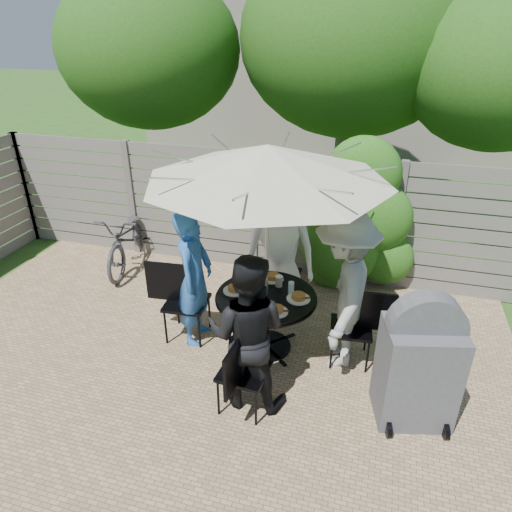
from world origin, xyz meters
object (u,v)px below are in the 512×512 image
(person_back, at_px, (281,249))
(syrup_jug, at_px, (262,286))
(patio_table, at_px, (266,312))
(person_left, at_px, (195,279))
(plate_back, at_px, (273,277))
(person_front, at_px, (247,333))
(coffee_cup, at_px, (279,282))
(plate_extra, at_px, (277,310))
(plate_left, at_px, (235,289))
(plate_right, at_px, (298,297))
(chair_front, at_px, (244,386))
(bbq_grill, at_px, (418,365))
(glass_left, at_px, (241,292))
(glass_back, at_px, (262,277))
(plate_front, at_px, (259,311))
(bicycle, at_px, (130,238))
(chair_left, at_px, (186,316))
(umbrella, at_px, (268,163))
(person_right, at_px, (343,291))
(glass_right, at_px, (291,288))
(chair_back, at_px, (281,286))
(chair_right, at_px, (351,341))

(person_back, relative_size, syrup_jug, 11.11)
(syrup_jug, bearing_deg, patio_table, -37.41)
(person_left, xyz_separation_m, plate_back, (0.81, 0.39, -0.07))
(patio_table, bearing_deg, person_back, 92.39)
(person_front, height_order, coffee_cup, person_front)
(patio_table, height_order, plate_extra, plate_extra)
(plate_left, distance_m, plate_right, 0.72)
(chair_front, height_order, plate_right, chair_front)
(plate_left, xyz_separation_m, bbq_grill, (1.96, -0.59, -0.13))
(person_back, relative_size, glass_left, 12.70)
(plate_right, height_order, glass_back, glass_back)
(plate_front, xyz_separation_m, plate_right, (0.34, 0.37, 0.00))
(person_front, bearing_deg, plate_back, -90.00)
(bicycle, bearing_deg, person_back, -23.60)
(plate_right, bearing_deg, person_front, -111.06)
(plate_extra, xyz_separation_m, bicycle, (-2.73, 1.73, -0.29))
(plate_left, bearing_deg, glass_back, 47.89)
(patio_table, relative_size, glass_back, 8.23)
(chair_front, xyz_separation_m, glass_back, (-0.15, 1.22, 0.52))
(chair_left, distance_m, plate_back, 1.13)
(person_left, bearing_deg, glass_back, -70.30)
(person_front, height_order, bbq_grill, person_front)
(umbrella, height_order, plate_left, umbrella)
(umbrella, height_order, plate_right, umbrella)
(person_left, bearing_deg, person_right, -90.00)
(person_back, xyz_separation_m, plate_right, (0.39, -0.81, -0.14))
(person_front, relative_size, glass_right, 11.62)
(plate_extra, relative_size, bbq_grill, 0.17)
(chair_back, bearing_deg, plate_right, 24.55)
(patio_table, distance_m, plate_right, 0.44)
(chair_front, distance_m, plate_extra, 0.84)
(plate_left, distance_m, bbq_grill, 2.05)
(umbrella, relative_size, syrup_jug, 16.01)
(plate_left, relative_size, glass_right, 1.86)
(plate_back, bearing_deg, glass_right, -42.11)
(person_back, height_order, plate_front, person_back)
(person_right, height_order, plate_extra, person_right)
(person_back, xyz_separation_m, plate_extra, (0.23, -1.12, -0.14))
(umbrella, relative_size, person_front, 1.58)
(person_back, distance_m, glass_left, 0.97)
(person_left, xyz_separation_m, person_right, (1.66, 0.07, 0.07))
(plate_front, distance_m, glass_left, 0.37)
(plate_back, xyz_separation_m, plate_left, (-0.34, -0.37, 0.00))
(chair_front, height_order, plate_left, chair_front)
(umbrella, bearing_deg, person_left, -177.61)
(chair_right, distance_m, plate_right, 0.77)
(chair_front, xyz_separation_m, plate_front, (-0.02, 0.60, 0.47))
(umbrella, height_order, glass_back, umbrella)
(plate_back, bearing_deg, person_left, -154.16)
(plate_back, xyz_separation_m, plate_front, (0.03, -0.72, 0.00))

